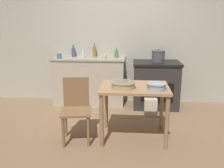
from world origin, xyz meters
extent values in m
plane|color=#896B4C|center=(0.00, 0.00, 0.00)|extent=(14.00, 14.00, 0.00)
cube|color=#B2AD9E|center=(0.00, 1.58, 1.27)|extent=(8.00, 0.07, 2.55)
cube|color=#B2A893|center=(-0.52, 1.31, 0.45)|extent=(1.39, 0.48, 0.90)
cube|color=gray|center=(-0.52, 1.31, 0.91)|extent=(1.42, 0.51, 0.03)
cube|color=#2D2B28|center=(0.80, 1.23, 0.42)|extent=(0.84, 0.63, 0.84)
cube|color=black|center=(0.80, 1.23, 0.86)|extent=(0.88, 0.67, 0.04)
cube|color=black|center=(0.80, 0.91, 0.37)|extent=(0.59, 0.01, 0.35)
cube|color=#A87F56|center=(0.37, -0.15, 0.75)|extent=(0.94, 0.71, 0.03)
cylinder|color=#97724E|center=(-0.05, -0.46, 0.37)|extent=(0.06, 0.06, 0.73)
cylinder|color=#97724E|center=(0.79, -0.46, 0.37)|extent=(0.06, 0.06, 0.73)
cylinder|color=#97724E|center=(-0.05, 0.15, 0.37)|extent=(0.06, 0.06, 0.73)
cylinder|color=#97724E|center=(0.79, 0.15, 0.37)|extent=(0.06, 0.06, 0.73)
cube|color=olive|center=(-0.42, -0.33, 0.44)|extent=(0.46, 0.46, 0.03)
cube|color=olive|center=(-0.45, -0.15, 0.67)|extent=(0.36, 0.09, 0.42)
cylinder|color=olive|center=(-0.56, -0.52, 0.21)|extent=(0.04, 0.04, 0.42)
cylinder|color=olive|center=(-0.23, -0.47, 0.21)|extent=(0.04, 0.04, 0.42)
cylinder|color=olive|center=(-0.61, -0.20, 0.21)|extent=(0.04, 0.04, 0.42)
cylinder|color=olive|center=(-0.28, -0.14, 0.21)|extent=(0.04, 0.04, 0.42)
cube|color=beige|center=(0.67, 0.72, 0.15)|extent=(0.22, 0.16, 0.31)
cylinder|color=#4C4C51|center=(0.82, 1.26, 0.98)|extent=(0.24, 0.24, 0.19)
cylinder|color=#4C4C51|center=(0.82, 1.26, 1.08)|extent=(0.25, 0.25, 0.02)
sphere|color=black|center=(0.82, 1.26, 1.11)|extent=(0.02, 0.02, 0.02)
cylinder|color=tan|center=(0.22, -0.27, 0.81)|extent=(0.31, 0.31, 0.09)
cylinder|color=tan|center=(0.22, -0.27, 0.85)|extent=(0.33, 0.33, 0.01)
cylinder|color=#93A8B2|center=(0.65, -0.29, 0.81)|extent=(0.24, 0.24, 0.08)
cylinder|color=#8597A0|center=(0.65, -0.29, 0.84)|extent=(0.26, 0.26, 0.01)
cylinder|color=silver|center=(-0.64, 1.38, 1.00)|extent=(0.06, 0.06, 0.15)
cylinder|color=silver|center=(-0.64, 1.38, 1.10)|extent=(0.02, 0.02, 0.06)
cylinder|color=#517F5B|center=(0.02, 1.43, 0.99)|extent=(0.08, 0.08, 0.14)
cylinder|color=#517F5B|center=(0.02, 1.43, 1.09)|extent=(0.03, 0.03, 0.05)
cylinder|color=olive|center=(-0.42, 1.47, 1.03)|extent=(0.07, 0.07, 0.20)
cylinder|color=olive|center=(-0.42, 1.47, 1.17)|extent=(0.03, 0.03, 0.08)
cylinder|color=#3D5675|center=(-0.85, 1.46, 1.01)|extent=(0.07, 0.07, 0.17)
cylinder|color=#3D5675|center=(-0.85, 1.46, 1.13)|extent=(0.03, 0.03, 0.07)
cylinder|color=beige|center=(-0.19, 1.16, 0.97)|extent=(0.08, 0.08, 0.08)
cylinder|color=#4C6B99|center=(-1.07, 1.21, 0.98)|extent=(0.09, 0.09, 0.10)
camera|label=1|loc=(0.33, -3.48, 1.66)|focal=40.00mm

